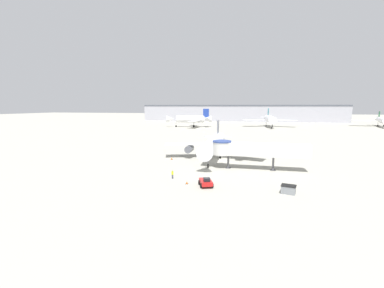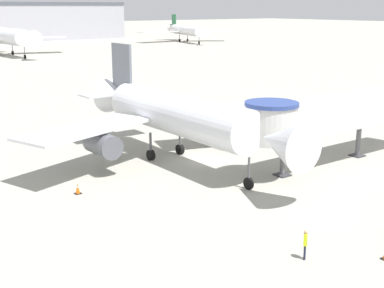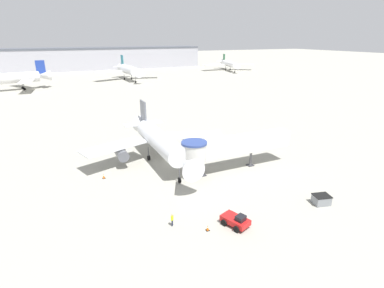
{
  "view_description": "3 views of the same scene",
  "coord_description": "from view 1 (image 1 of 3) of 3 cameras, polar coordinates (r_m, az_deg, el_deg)",
  "views": [
    {
      "loc": [
        6.98,
        -63.1,
        13.61
      ],
      "look_at": [
        -6.28,
        -5.51,
        4.83
      ],
      "focal_mm": 24.0,
      "sensor_mm": 36.0,
      "label": 1
    },
    {
      "loc": [
        -27.28,
        -35.53,
        13.01
      ],
      "look_at": [
        -5.8,
        -6.28,
        3.63
      ],
      "focal_mm": 50.0,
      "sensor_mm": 36.0,
      "label": 2
    },
    {
      "loc": [
        -17.8,
        -46.91,
        21.49
      ],
      "look_at": [
        1.29,
        -5.57,
        5.09
      ],
      "focal_mm": 28.0,
      "sensor_mm": 36.0,
      "label": 3
    }
  ],
  "objects": [
    {
      "name": "ground_plane",
      "position": [
        64.93,
        6.52,
        -3.7
      ],
      "size": [
        800.0,
        800.0,
        0.0
      ],
      "primitive_type": "plane",
      "color": "#9E9B8E"
    },
    {
      "name": "main_airplane",
      "position": [
        65.58,
        4.87,
        0.04
      ],
      "size": [
        27.32,
        26.16,
        9.56
      ],
      "rotation": [
        0.0,
        0.0,
        0.01
      ],
      "color": "silver",
      "rests_on": "ground_plane"
    },
    {
      "name": "jet_bridge",
      "position": [
        56.63,
        13.45,
        -1.16
      ],
      "size": [
        20.35,
        4.09,
        6.06
      ],
      "rotation": [
        0.0,
        0.0,
        0.0
      ],
      "color": "silver",
      "rests_on": "ground_plane"
    },
    {
      "name": "pushback_tug_red",
      "position": [
        44.27,
        3.09,
        -8.42
      ],
      "size": [
        2.99,
        3.8,
        1.69
      ],
      "rotation": [
        0.0,
        0.0,
        0.36
      ],
      "color": "red",
      "rests_on": "ground_plane"
    },
    {
      "name": "service_container_gray",
      "position": [
        43.56,
        20.65,
        -9.4
      ],
      "size": [
        2.57,
        2.23,
        1.31
      ],
      "rotation": [
        0.0,
        0.0,
        -0.25
      ],
      "color": "gray",
      "rests_on": "ground_plane"
    },
    {
      "name": "traffic_cone_port_wing",
      "position": [
        65.86,
        -4.51,
        -3.16
      ],
      "size": [
        0.47,
        0.47,
        0.78
      ],
      "color": "black",
      "rests_on": "ground_plane"
    },
    {
      "name": "traffic_cone_apron_front",
      "position": [
        45.64,
        -1.15,
        -8.46
      ],
      "size": [
        0.42,
        0.42,
        0.7
      ],
      "color": "black",
      "rests_on": "ground_plane"
    },
    {
      "name": "ground_crew_marshaller",
      "position": [
        48.75,
        -4.36,
        -6.61
      ],
      "size": [
        0.36,
        0.35,
        1.66
      ],
      "rotation": [
        0.0,
        0.0,
        0.74
      ],
      "color": "#1E2338",
      "rests_on": "ground_plane"
    },
    {
      "name": "background_jet_teal_tail",
      "position": [
        174.64,
        16.92,
        5.34
      ],
      "size": [
        35.18,
        32.5,
        12.01
      ],
      "rotation": [
        0.0,
        0.0,
        0.05
      ],
      "color": "silver",
      "rests_on": "ground_plane"
    },
    {
      "name": "background_jet_green_tail",
      "position": [
        209.81,
        36.57,
        4.27
      ],
      "size": [
        34.78,
        35.75,
        9.93
      ],
      "rotation": [
        0.0,
        0.0,
        -0.27
      ],
      "color": "white",
      "rests_on": "ground_plane"
    },
    {
      "name": "background_jet_blue_tail",
      "position": [
        167.45,
        -0.21,
        5.56
      ],
      "size": [
        29.39,
        29.34,
        11.83
      ],
      "rotation": [
        0.0,
        0.0,
        -1.36
      ],
      "color": "white",
      "rests_on": "ground_plane"
    },
    {
      "name": "terminal_building",
      "position": [
        238.41,
        10.55,
        6.79
      ],
      "size": [
        176.99,
        19.66,
        14.57
      ],
      "color": "#A8A8B2",
      "rests_on": "ground_plane"
    }
  ]
}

